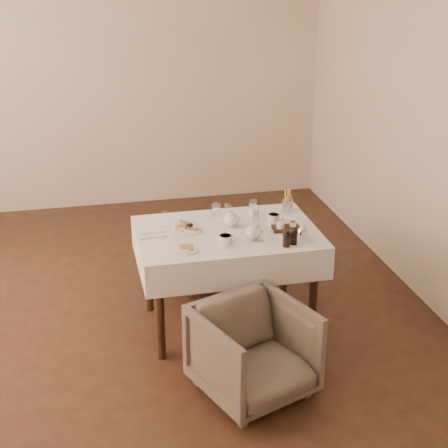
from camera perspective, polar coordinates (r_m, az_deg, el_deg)
name	(u,v)px	position (r m, az deg, el deg)	size (l,w,h in m)	color
table	(227,246)	(4.90, 0.28, -1.86)	(1.28, 0.88, 0.75)	black
armchair_near	(254,352)	(4.33, 2.48, -10.55)	(0.64, 0.66, 0.60)	brown
armchair_far	(206,248)	(5.73, -1.48, -1.98)	(0.60, 0.62, 0.56)	brown
breakfast_plate	(183,228)	(4.88, -3.40, -0.36)	(0.27, 0.27, 0.03)	white
side_plate	(185,249)	(4.56, -3.28, -2.12)	(0.19, 0.18, 0.02)	white
teapot_centre	(231,218)	(4.91, 0.60, 0.49)	(0.16, 0.12, 0.13)	white
teapot_front	(253,231)	(4.69, 2.42, -0.62)	(0.16, 0.12, 0.12)	white
creamer	(254,213)	(5.06, 2.55, 0.91)	(0.07, 0.07, 0.08)	white
teacup_near	(225,240)	(4.62, 0.12, -1.38)	(0.14, 0.14, 0.07)	white
teacup_far	(274,219)	(5.00, 4.16, 0.43)	(0.13, 0.13, 0.07)	white
glass_left	(216,210)	(5.10, -0.65, 1.18)	(0.07, 0.07, 0.09)	silver
glass_mid	(256,224)	(4.84, 2.66, -0.02)	(0.07, 0.07, 0.10)	silver
glass_right	(253,206)	(5.20, 2.44, 1.55)	(0.06, 0.06, 0.09)	silver
condiment_board	(286,227)	(4.89, 5.16, -0.28)	(0.21, 0.15, 0.05)	black
pepper_mill_left	(287,238)	(4.61, 5.22, -1.19)	(0.06, 0.06, 0.12)	black
pepper_mill_right	(294,236)	(4.65, 5.80, -0.98)	(0.06, 0.06, 0.12)	black
silver_pot	(303,231)	(4.74, 6.57, -0.62)	(0.10, 0.08, 0.11)	white
fries_cup	(288,202)	(5.19, 5.30, 1.80)	(0.08, 0.08, 0.17)	silver
cutlery_fork	(157,232)	(4.85, -5.62, -0.70)	(0.02, 0.20, 0.00)	silver
cutlery_knife	(154,238)	(4.76, -5.87, -1.17)	(0.02, 0.19, 0.00)	silver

